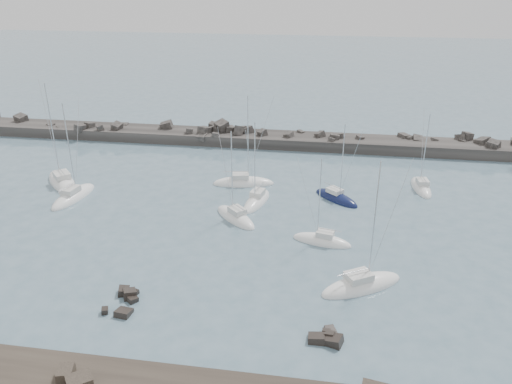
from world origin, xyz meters
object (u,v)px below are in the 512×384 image
sailboat_6 (257,201)px  sailboat_8 (336,198)px  sailboat_4 (243,183)px  sailboat_10 (421,188)px  sailboat_7 (361,286)px  sailboat_3 (73,197)px  sailboat_5 (236,218)px  sailboat_1 (62,182)px  sailboat_9 (322,241)px

sailboat_6 → sailboat_8: size_ratio=1.05×
sailboat_6 → sailboat_8: 10.56m
sailboat_4 → sailboat_10: bearing=5.1°
sailboat_7 → sailboat_10: 26.72m
sailboat_3 → sailboat_5: (22.43, -2.62, 0.00)m
sailboat_1 → sailboat_7: bearing=-25.1°
sailboat_1 → sailboat_8: 38.43m
sailboat_1 → sailboat_10: 50.33m
sailboat_4 → sailboat_9: sailboat_4 is taller
sailboat_5 → sailboat_8: bearing=32.3°
sailboat_3 → sailboat_4: bearing=20.8°
sailboat_3 → sailboat_8: 34.82m
sailboat_4 → sailboat_10: size_ratio=1.20×
sailboat_10 → sailboat_6: bearing=-160.0°
sailboat_1 → sailboat_9: size_ratio=1.42×
sailboat_3 → sailboat_9: sailboat_3 is taller
sailboat_7 → sailboat_10: bearing=70.3°
sailboat_6 → sailboat_7: 21.43m
sailboat_1 → sailboat_7: size_ratio=1.11×
sailboat_4 → sailboat_10: 24.68m
sailboat_1 → sailboat_3: 5.93m
sailboat_8 → sailboat_10: 12.73m
sailboat_4 → sailboat_6: bearing=-64.0°
sailboat_6 → sailboat_7: size_ratio=0.87×
sailboat_8 → sailboat_9: size_ratio=1.06×
sailboat_9 → sailboat_10: bearing=52.8°
sailboat_5 → sailboat_10: bearing=28.8°
sailboat_6 → sailboat_10: sailboat_6 is taller
sailboat_4 → sailboat_8: bearing=-13.6°
sailboat_6 → sailboat_10: (21.79, 7.95, -0.00)m
sailboat_4 → sailboat_10: sailboat_4 is taller
sailboat_5 → sailboat_7: bearing=-39.9°
sailboat_1 → sailboat_3: size_ratio=1.11×
sailboat_9 → sailboat_4: bearing=127.8°
sailboat_6 → sailboat_1: bearing=175.9°
sailboat_1 → sailboat_7: sailboat_1 is taller
sailboat_7 → sailboat_9: 8.98m
sailboat_4 → sailboat_7: bearing=-55.8°
sailboat_8 → sailboat_9: sailboat_8 is taller
sailboat_5 → sailboat_7: size_ratio=0.87×
sailboat_4 → sailboat_5: 10.80m
sailboat_1 → sailboat_5: (26.39, -7.04, -0.00)m
sailboat_5 → sailboat_6: bearing=70.2°
sailboat_5 → sailboat_7: sailboat_7 is taller
sailboat_1 → sailboat_8: size_ratio=1.35×
sailboat_5 → sailboat_7: (14.58, -12.19, -0.00)m
sailboat_6 → sailboat_9: sailboat_6 is taller
sailboat_6 → sailboat_5: bearing=-109.8°
sailboat_4 → sailboat_7: (15.57, -22.95, 0.00)m
sailboat_9 → sailboat_8: bearing=82.9°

